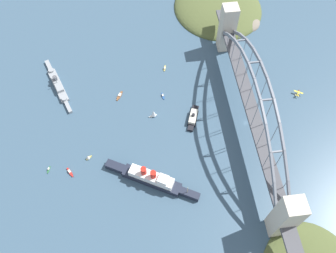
{
  "coord_description": "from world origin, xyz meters",
  "views": [
    {
      "loc": [
        -177.35,
        100.87,
        292.8
      ],
      "look_at": [
        0.0,
        79.2,
        8.0
      ],
      "focal_mm": 36.76,
      "sensor_mm": 36.0,
      "label": 1
    }
  ],
  "objects": [
    {
      "name": "ground_plane",
      "position": [
        0.0,
        0.0,
        0.0
      ],
      "size": [
        1400.0,
        1400.0,
        0.0
      ],
      "primitive_type": "plane",
      "color": "#385166"
    },
    {
      "name": "harbor_arch_bridge",
      "position": [
        0.0,
        0.0,
        30.06
      ],
      "size": [
        277.0,
        16.36,
        69.78
      ],
      "color": "beige",
      "rests_on": "ground"
    },
    {
      "name": "headland_east_shore",
      "position": [
        174.37,
        -8.2,
        0.0
      ],
      "size": [
        121.54,
        111.76,
        24.33
      ],
      "color": "#4C562D",
      "rests_on": "ground"
    },
    {
      "name": "ocean_liner",
      "position": [
        -51.94,
        100.79,
        6.16
      ],
      "size": [
        49.71,
        83.39,
        21.25
      ],
      "color": "#1E2333",
      "rests_on": "ground"
    },
    {
      "name": "naval_cruiser",
      "position": [
        71.01,
        190.67,
        2.75
      ],
      "size": [
        76.26,
        33.11,
        16.58
      ],
      "color": "gray",
      "rests_on": "ground"
    },
    {
      "name": "harbor_ferry_steamer",
      "position": [
        11.12,
        52.16,
        2.69
      ],
      "size": [
        31.09,
        16.28,
        8.56
      ],
      "color": "black",
      "rests_on": "ground"
    },
    {
      "name": "seaplane_taxiing_near_bridge",
      "position": [
        28.23,
        -63.56,
        2.23
      ],
      "size": [
        8.68,
        9.24,
        5.06
      ],
      "color": "#B7B7B2",
      "rests_on": "ground"
    },
    {
      "name": "small_boat_0",
      "position": [
        49.48,
        125.17,
        0.68
      ],
      "size": [
        12.39,
        7.76,
        1.91
      ],
      "color": "brown",
      "rests_on": "ground"
    },
    {
      "name": "small_boat_1",
      "position": [
        -21.49,
        157.96,
        2.81
      ],
      "size": [
        5.28,
        5.74,
        6.02
      ],
      "color": "gold",
      "rests_on": "ground"
    },
    {
      "name": "small_boat_2",
      "position": [
        81.73,
        72.98,
        0.76
      ],
      "size": [
        8.51,
        3.23,
        2.17
      ],
      "color": "gold",
      "rests_on": "ground"
    },
    {
      "name": "small_boat_3",
      "position": [
        19.44,
        91.51,
        4.53
      ],
      "size": [
        5.56,
        8.5,
        9.79
      ],
      "color": "silver",
      "rests_on": "ground"
    },
    {
      "name": "small_boat_4",
      "position": [
        -34.0,
        175.01,
        0.81
      ],
      "size": [
        10.22,
        6.78,
        2.26
      ],
      "color": "#B2231E",
      "rests_on": "ground"
    },
    {
      "name": "small_boat_5",
      "position": [
        -28.87,
        194.67,
        0.79
      ],
      "size": [
        7.27,
        2.92,
        2.27
      ],
      "color": "#2D6B3D",
      "rests_on": "ground"
    },
    {
      "name": "small_boat_6",
      "position": [
        43.5,
        79.4,
        0.68
      ],
      "size": [
        9.05,
        2.82,
        1.94
      ],
      "color": "#234C8C",
      "rests_on": "ground"
    }
  ]
}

